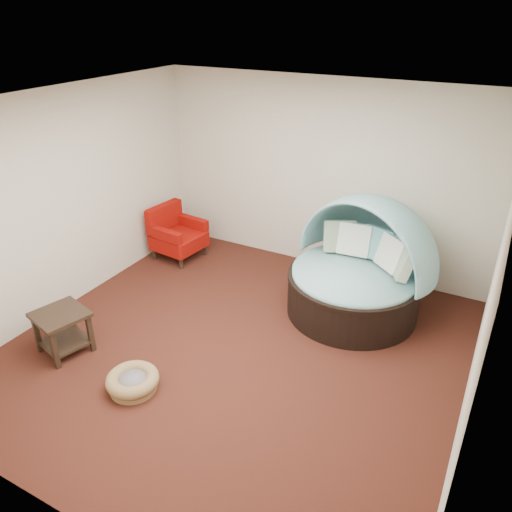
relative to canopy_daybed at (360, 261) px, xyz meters
The scene contains 10 objects.
floor 1.93m from the canopy_daybed, 122.97° to the right, with size 5.00×5.00×0.00m, color #401B12.
wall_back 1.55m from the canopy_daybed, 134.14° to the left, with size 5.00×5.00×0.00m, color beige.
wall_front 4.17m from the canopy_daybed, 103.66° to the right, with size 5.00×5.00×0.00m, color beige.
wall_left 3.84m from the canopy_daybed, 156.66° to the right, with size 5.00×5.00×0.00m, color beige.
wall_right 2.25m from the canopy_daybed, 44.44° to the right, with size 5.00×5.00×0.00m, color beige.
ceiling 2.74m from the canopy_daybed, 122.97° to the right, with size 5.00×5.00×0.00m, color white.
canopy_daybed is the anchor object (origin of this frame).
pet_basket 3.11m from the canopy_daybed, 121.39° to the right, with size 0.68×0.68×0.20m.
red_armchair 3.05m from the canopy_daybed, behind, with size 0.79×0.79×0.83m.
side_table 3.69m from the canopy_daybed, 137.78° to the right, with size 0.67×0.67×0.52m.
Camera 1 is at (2.45, -4.08, 3.67)m, focal length 35.00 mm.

